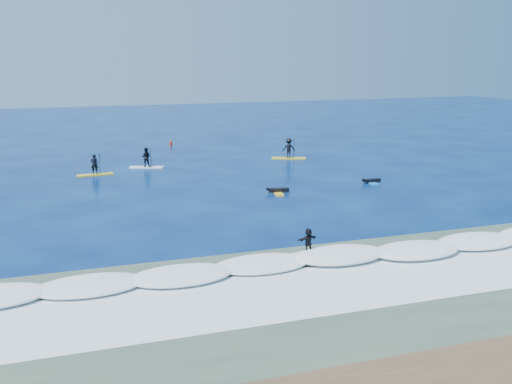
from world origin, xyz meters
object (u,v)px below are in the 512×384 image
object	(u,v)px
sup_paddler_left	(95,168)
wave_surfer	(308,242)
prone_paddler_far	(371,181)
marker_buoy	(171,143)
prone_paddler_near	(277,191)
sup_paddler_right	(289,149)
sup_paddler_center	(146,159)

from	to	relation	value
sup_paddler_left	wave_surfer	xyz separation A→B (m)	(9.37, -23.58, 0.12)
prone_paddler_far	marker_buoy	size ratio (longest dim) A/B	2.93
prone_paddler_far	marker_buoy	xyz separation A→B (m)	(-11.96, 23.17, 0.16)
prone_paddler_near	marker_buoy	distance (m)	24.27
sup_paddler_right	prone_paddler_near	size ratio (longest dim) A/B	1.53
sup_paddler_left	prone_paddler_far	size ratio (longest dim) A/B	1.49
sup_paddler_center	sup_paddler_left	bearing A→B (deg)	-138.41
prone_paddler_near	marker_buoy	size ratio (longest dim) A/B	3.23
sup_paddler_right	marker_buoy	bearing A→B (deg)	149.22
sup_paddler_left	marker_buoy	distance (m)	16.01
sup_paddler_center	marker_buoy	distance (m)	12.30
prone_paddler_near	marker_buoy	world-z (taller)	marker_buoy
sup_paddler_right	prone_paddler_near	distance (m)	13.99
prone_paddler_far	wave_surfer	size ratio (longest dim) A/B	1.06
sup_paddler_left	sup_paddler_right	bearing A→B (deg)	2.00
wave_surfer	sup_paddler_right	bearing A→B (deg)	57.46
sup_paddler_left	marker_buoy	world-z (taller)	sup_paddler_left
sup_paddler_center	wave_surfer	world-z (taller)	sup_paddler_center
sup_paddler_center	wave_surfer	bearing A→B (deg)	-60.38
sup_paddler_center	prone_paddler_near	world-z (taller)	sup_paddler_center
prone_paddler_far	wave_surfer	distance (m)	17.88
sup_paddler_left	sup_paddler_center	bearing A→B (deg)	17.77
sup_paddler_center	prone_paddler_far	xyz separation A→B (m)	(16.09, -11.59, -0.65)
prone_paddler_near	marker_buoy	bearing A→B (deg)	17.42
sup_paddler_right	sup_paddler_left	bearing A→B (deg)	-154.30
prone_paddler_far	marker_buoy	world-z (taller)	marker_buoy
prone_paddler_near	sup_paddler_right	bearing A→B (deg)	-16.04
wave_surfer	sup_paddler_center	bearing A→B (deg)	87.22
sup_paddler_center	wave_surfer	size ratio (longest dim) A/B	1.63
prone_paddler_near	wave_surfer	size ratio (longest dim) A/B	1.17
sup_paddler_left	prone_paddler_near	world-z (taller)	sup_paddler_left
sup_paddler_left	prone_paddler_near	bearing A→B (deg)	-45.02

